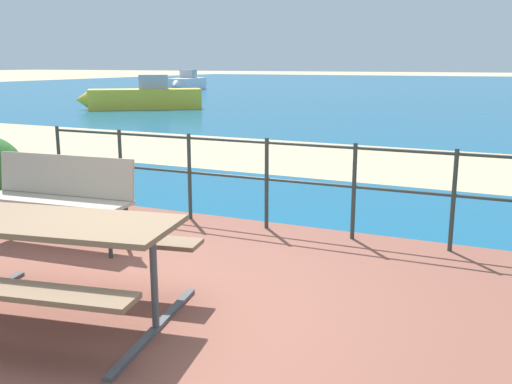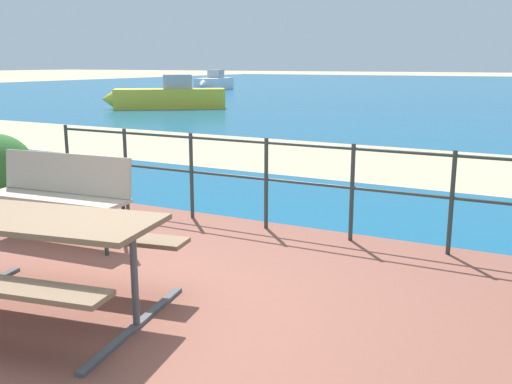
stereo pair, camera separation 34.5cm
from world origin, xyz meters
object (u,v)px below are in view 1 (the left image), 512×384
boat_near (187,83)px  boat_mid (143,97)px  picnic_table (50,242)px  park_bench (60,191)px

boat_near → boat_mid: size_ratio=0.99×
picnic_table → park_bench: bearing=120.6°
boat_mid → picnic_table: bearing=87.6°
picnic_table → park_bench: park_bench is taller
boat_near → boat_mid: boat_mid is taller
picnic_table → boat_mid: bearing=113.3°
park_bench → boat_near: bearing=114.1°
boat_near → boat_mid: bearing=14.6°
picnic_table → boat_near: boat_near is taller
park_bench → boat_near: boat_near is taller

